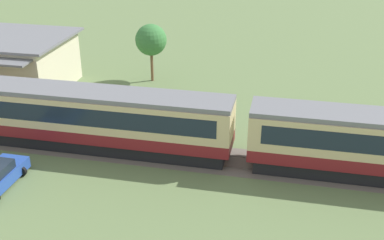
# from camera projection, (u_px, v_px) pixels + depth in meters

# --- Properties ---
(ground_plane) EXTENTS (600.00, 600.00, 0.00)m
(ground_plane) POSITION_uv_depth(u_px,v_px,m) (153.00, 148.00, 32.65)
(ground_plane) COLOR #607547
(passenger_train) EXTENTS (61.14, 2.93, 4.13)m
(passenger_train) POSITION_uv_depth(u_px,v_px,m) (90.00, 116.00, 31.80)
(passenger_train) COLOR maroon
(passenger_train) RESTS_ON ground_plane
(railway_track) EXTENTS (122.37, 3.60, 0.04)m
(railway_track) POSITION_uv_depth(u_px,v_px,m) (101.00, 147.00, 32.66)
(railway_track) COLOR #665B51
(railway_track) RESTS_ON ground_plane
(yard_tree_0) EXTENTS (2.80, 2.80, 5.25)m
(yard_tree_0) POSITION_uv_depth(u_px,v_px,m) (151.00, 40.00, 42.64)
(yard_tree_0) COLOR brown
(yard_tree_0) RESTS_ON ground_plane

